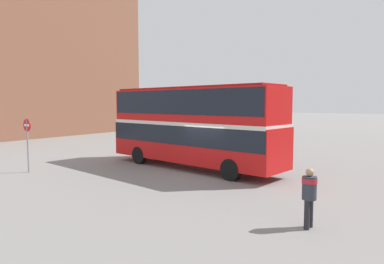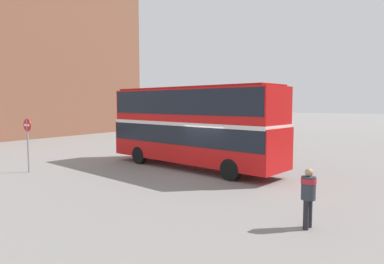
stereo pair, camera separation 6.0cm
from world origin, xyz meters
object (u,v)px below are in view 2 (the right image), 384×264
object	(u,v)px
pedestrian_foreground	(308,192)
no_entry_sign	(28,136)
parked_car_kerb_far	(196,131)
double_decker_bus	(192,122)

from	to	relation	value
pedestrian_foreground	no_entry_sign	world-z (taller)	no_entry_sign
pedestrian_foreground	parked_car_kerb_far	bearing A→B (deg)	-43.49
pedestrian_foreground	no_entry_sign	distance (m)	14.38
double_decker_bus	no_entry_sign	xyz separation A→B (m)	(-6.43, -5.75, -0.69)
pedestrian_foreground	parked_car_kerb_far	size ratio (longest dim) A/B	0.37
pedestrian_foreground	no_entry_sign	xyz separation A→B (m)	(-14.35, 0.10, 0.81)
parked_car_kerb_far	pedestrian_foreground	bearing A→B (deg)	-35.30
parked_car_kerb_far	no_entry_sign	bearing A→B (deg)	-70.35
double_decker_bus	parked_car_kerb_far	distance (m)	15.53
double_decker_bus	parked_car_kerb_far	world-z (taller)	double_decker_bus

